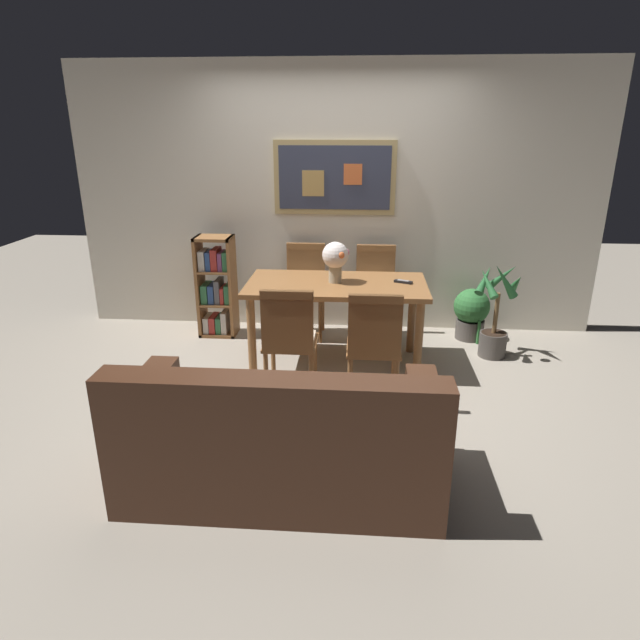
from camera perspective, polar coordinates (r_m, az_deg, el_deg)
name	(u,v)px	position (r m, az deg, el deg)	size (l,w,h in m)	color
ground_plane	(325,387)	(4.47, 0.58, -7.05)	(12.00, 12.00, 0.00)	gray
wall_back_with_painting	(336,200)	(5.54, 1.69, 12.42)	(5.20, 0.14, 2.60)	silver
dining_table	(336,294)	(4.67, 1.73, 2.70)	(1.53, 0.81, 0.75)	brown
dining_chair_near_right	(374,340)	(3.99, 5.68, -2.06)	(0.40, 0.41, 0.91)	brown
dining_chair_far_left	(305,282)	(5.42, -1.57, 3.96)	(0.40, 0.41, 0.91)	brown
dining_chair_far_right	(375,285)	(5.36, 5.80, 3.70)	(0.40, 0.41, 0.91)	brown
dining_chair_near_left	(289,335)	(4.08, -3.23, -1.53)	(0.40, 0.41, 0.91)	brown
leather_couch	(280,443)	(3.19, -4.16, -12.69)	(1.80, 0.84, 0.84)	#472819
bookshelf	(217,288)	(5.50, -10.75, 3.29)	(0.36, 0.28, 1.00)	brown
potted_ivy	(471,313)	(5.56, 15.55, 0.76)	(0.35, 0.35, 0.58)	#4C4742
potted_palm	(495,319)	(5.16, 17.87, 0.10)	(0.41, 0.40, 0.91)	#4C4742
flower_vase	(336,257)	(4.61, 1.64, 6.56)	(0.23, 0.22, 0.35)	tan
tv_remote	(403,282)	(4.68, 8.71, 3.98)	(0.16, 0.10, 0.02)	black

